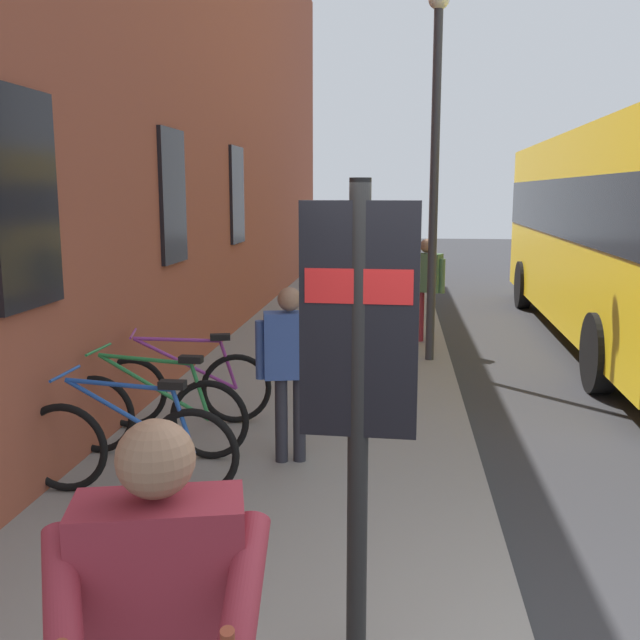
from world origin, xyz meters
TOP-DOWN VIEW (x-y plane):
  - ground at (6.00, -1.00)m, footprint 60.00×60.00m
  - sidewalk_pavement at (8.00, 1.75)m, footprint 24.00×3.50m
  - station_facade at (8.99, 3.80)m, footprint 22.00×0.65m
  - bicycle_far_end at (2.05, 2.81)m, footprint 0.48×1.77m
  - bicycle_leaning_wall at (2.90, 2.90)m, footprint 0.48×1.77m
  - bicycle_end_of_row at (3.78, 2.88)m, footprint 0.60×1.73m
  - transit_info_sign at (0.19, 0.93)m, footprint 0.11×0.55m
  - city_bus at (9.25, -3.00)m, footprint 10.56×2.85m
  - pedestrian_by_facade at (8.24, 0.33)m, footprint 0.41×0.57m
  - pedestrian_crossing_street at (2.90, 1.67)m, footprint 0.31×0.58m
  - tourist_with_hotdogs at (-1.25, 1.42)m, footprint 0.67×0.66m
  - street_lamp at (7.00, 0.30)m, footprint 0.28×0.28m

SIDE VIEW (x-z plane):
  - ground at x=6.00m, z-range 0.00..0.00m
  - sidewalk_pavement at x=8.00m, z-range 0.00..0.12m
  - bicycle_leaning_wall at x=2.90m, z-range 0.02..1.00m
  - bicycle_end_of_row at x=3.78m, z-range 0.02..1.00m
  - bicycle_far_end at x=2.05m, z-range 0.02..1.00m
  - pedestrian_crossing_street at x=2.90m, z-range 0.29..1.83m
  - pedestrian_by_facade at x=8.24m, z-range 0.30..1.92m
  - tourist_with_hotdogs at x=-1.25m, z-range 0.32..2.03m
  - transit_info_sign at x=0.19m, z-range 0.52..2.92m
  - city_bus at x=9.25m, z-range 0.24..3.59m
  - street_lamp at x=7.00m, z-range 0.59..5.54m
  - station_facade at x=8.99m, z-range 0.00..8.09m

